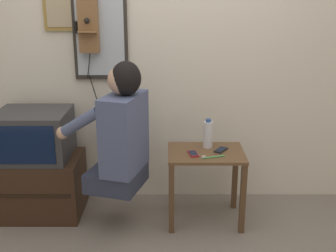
{
  "coord_description": "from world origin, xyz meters",
  "views": [
    {
      "loc": [
        0.06,
        -2.25,
        1.7
      ],
      "look_at": [
        0.04,
        0.63,
        0.78
      ],
      "focal_mm": 45.0,
      "sensor_mm": 36.0,
      "label": 1
    }
  ],
  "objects_px": {
    "cell_phone_held": "(195,154)",
    "toothbrush": "(213,157)",
    "cell_phone_spare": "(223,150)",
    "framed_picture": "(68,2)",
    "television": "(35,134)",
    "wall_mirror": "(102,35)",
    "person": "(122,132)",
    "wall_phone_antique": "(90,23)",
    "water_bottle": "(210,134)"
  },
  "relations": [
    {
      "from": "person",
      "to": "framed_picture",
      "type": "xyz_separation_m",
      "value": [
        -0.44,
        0.53,
        0.86
      ]
    },
    {
      "from": "television",
      "to": "toothbrush",
      "type": "relative_size",
      "value": 3.2
    },
    {
      "from": "toothbrush",
      "to": "cell_phone_held",
      "type": "bearing_deg",
      "value": 44.52
    },
    {
      "from": "water_bottle",
      "to": "wall_mirror",
      "type": "bearing_deg",
      "value": 159.79
    },
    {
      "from": "television",
      "to": "wall_phone_antique",
      "type": "relative_size",
      "value": 0.64
    },
    {
      "from": "framed_picture",
      "to": "wall_mirror",
      "type": "distance_m",
      "value": 0.35
    },
    {
      "from": "wall_phone_antique",
      "to": "water_bottle",
      "type": "height_order",
      "value": "wall_phone_antique"
    },
    {
      "from": "person",
      "to": "cell_phone_held",
      "type": "distance_m",
      "value": 0.56
    },
    {
      "from": "person",
      "to": "cell_phone_spare",
      "type": "relative_size",
      "value": 6.78
    },
    {
      "from": "television",
      "to": "cell_phone_held",
      "type": "bearing_deg",
      "value": -8.39
    },
    {
      "from": "wall_phone_antique",
      "to": "cell_phone_held",
      "type": "relative_size",
      "value": 6.33
    },
    {
      "from": "cell_phone_held",
      "to": "toothbrush",
      "type": "distance_m",
      "value": 0.15
    },
    {
      "from": "person",
      "to": "framed_picture",
      "type": "height_order",
      "value": "framed_picture"
    },
    {
      "from": "wall_phone_antique",
      "to": "water_bottle",
      "type": "xyz_separation_m",
      "value": [
        0.91,
        -0.27,
        -0.8
      ]
    },
    {
      "from": "wall_mirror",
      "to": "cell_phone_spare",
      "type": "height_order",
      "value": "wall_mirror"
    },
    {
      "from": "wall_phone_antique",
      "to": "toothbrush",
      "type": "xyz_separation_m",
      "value": [
        0.92,
        -0.48,
        -0.9
      ]
    },
    {
      "from": "wall_mirror",
      "to": "water_bottle",
      "type": "bearing_deg",
      "value": -20.21
    },
    {
      "from": "television",
      "to": "framed_picture",
      "type": "height_order",
      "value": "framed_picture"
    },
    {
      "from": "cell_phone_spare",
      "to": "wall_phone_antique",
      "type": "bearing_deg",
      "value": -165.79
    },
    {
      "from": "cell_phone_spare",
      "to": "toothbrush",
      "type": "distance_m",
      "value": 0.17
    },
    {
      "from": "television",
      "to": "framed_picture",
      "type": "distance_m",
      "value": 1.04
    },
    {
      "from": "toothbrush",
      "to": "water_bottle",
      "type": "bearing_deg",
      "value": -15.3
    },
    {
      "from": "wall_mirror",
      "to": "cell_phone_spare",
      "type": "distance_m",
      "value": 1.29
    },
    {
      "from": "person",
      "to": "water_bottle",
      "type": "xyz_separation_m",
      "value": [
        0.64,
        0.22,
        -0.09
      ]
    },
    {
      "from": "cell_phone_held",
      "to": "toothbrush",
      "type": "xyz_separation_m",
      "value": [
        0.13,
        -0.07,
        0.0
      ]
    },
    {
      "from": "framed_picture",
      "to": "cell_phone_spare",
      "type": "bearing_deg",
      "value": -18.14
    },
    {
      "from": "framed_picture",
      "to": "wall_phone_antique",
      "type": "bearing_deg",
      "value": -14.48
    },
    {
      "from": "cell_phone_spare",
      "to": "toothbrush",
      "type": "bearing_deg",
      "value": -87.32
    },
    {
      "from": "framed_picture",
      "to": "water_bottle",
      "type": "distance_m",
      "value": 1.48
    },
    {
      "from": "television",
      "to": "wall_phone_antique",
      "type": "height_order",
      "value": "wall_phone_antique"
    },
    {
      "from": "cell_phone_spare",
      "to": "framed_picture",
      "type": "bearing_deg",
      "value": -165.18
    },
    {
      "from": "wall_phone_antique",
      "to": "wall_mirror",
      "type": "relative_size",
      "value": 1.22
    },
    {
      "from": "cell_phone_held",
      "to": "television",
      "type": "bearing_deg",
      "value": 159.99
    },
    {
      "from": "television",
      "to": "water_bottle",
      "type": "height_order",
      "value": "television"
    },
    {
      "from": "cell_phone_held",
      "to": "cell_phone_spare",
      "type": "height_order",
      "value": "same"
    },
    {
      "from": "cell_phone_held",
      "to": "wall_mirror",
      "type": "bearing_deg",
      "value": 135.73
    },
    {
      "from": "cell_phone_spare",
      "to": "toothbrush",
      "type": "xyz_separation_m",
      "value": [
        -0.08,
        -0.14,
        0.0
      ]
    },
    {
      "from": "television",
      "to": "framed_picture",
      "type": "bearing_deg",
      "value": 47.42
    },
    {
      "from": "cell_phone_spare",
      "to": "water_bottle",
      "type": "height_order",
      "value": "water_bottle"
    },
    {
      "from": "wall_phone_antique",
      "to": "toothbrush",
      "type": "bearing_deg",
      "value": -27.74
    },
    {
      "from": "cell_phone_held",
      "to": "cell_phone_spare",
      "type": "bearing_deg",
      "value": 7.77
    },
    {
      "from": "cell_phone_held",
      "to": "toothbrush",
      "type": "bearing_deg",
      "value": -39.46
    },
    {
      "from": "person",
      "to": "toothbrush",
      "type": "relative_size",
      "value": 5.44
    },
    {
      "from": "television",
      "to": "wall_mirror",
      "type": "height_order",
      "value": "wall_mirror"
    },
    {
      "from": "person",
      "to": "cell_phone_spare",
      "type": "bearing_deg",
      "value": -62.31
    },
    {
      "from": "person",
      "to": "toothbrush",
      "type": "xyz_separation_m",
      "value": [
        0.65,
        -0.0,
        -0.19
      ]
    },
    {
      "from": "cell_phone_spare",
      "to": "cell_phone_held",
      "type": "bearing_deg",
      "value": -127.64
    },
    {
      "from": "person",
      "to": "water_bottle",
      "type": "relative_size",
      "value": 4.1
    },
    {
      "from": "television",
      "to": "cell_phone_spare",
      "type": "relative_size",
      "value": 3.98
    },
    {
      "from": "framed_picture",
      "to": "toothbrush",
      "type": "xyz_separation_m",
      "value": [
        1.09,
        -0.53,
        -1.06
      ]
    }
  ]
}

